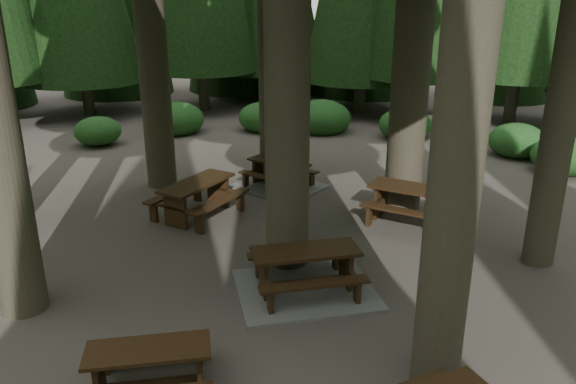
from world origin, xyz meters
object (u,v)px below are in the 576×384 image
(picnic_table_c, at_px, (279,179))
(picnic_table_e, at_px, (149,363))
(picnic_table_a, at_px, (305,277))
(picnic_table_d, at_px, (413,199))
(picnic_table_b, at_px, (197,193))

(picnic_table_c, height_order, picnic_table_e, picnic_table_c)
(picnic_table_a, xyz_separation_m, picnic_table_e, (-1.06, -3.33, 0.18))
(picnic_table_c, bearing_deg, picnic_table_d, 0.07)
(picnic_table_a, bearing_deg, picnic_table_b, 112.09)
(picnic_table_a, relative_size, picnic_table_e, 1.51)
(picnic_table_a, relative_size, picnic_table_d, 1.41)
(picnic_table_b, distance_m, picnic_table_d, 5.09)
(picnic_table_a, bearing_deg, picnic_table_d, 38.88)
(picnic_table_b, bearing_deg, picnic_table_a, -115.36)
(picnic_table_b, bearing_deg, picnic_table_d, -64.11)
(picnic_table_a, relative_size, picnic_table_c, 1.16)
(picnic_table_c, relative_size, picnic_table_d, 1.21)
(picnic_table_b, relative_size, picnic_table_c, 0.84)
(picnic_table_e, bearing_deg, picnic_table_a, 42.22)
(picnic_table_e, bearing_deg, picnic_table_c, 69.78)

